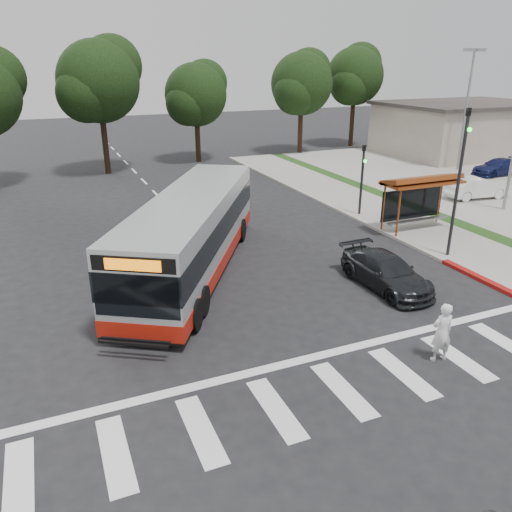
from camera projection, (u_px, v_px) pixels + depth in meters
ground at (267, 310)px, 17.72m from camera, size 140.00×140.00×0.00m
sidewalk_east at (385, 214)px, 28.56m from camera, size 4.00×40.00×0.12m
curb_east at (355, 218)px, 27.82m from camera, size 0.30×40.00×0.15m
curb_east_red at (500, 288)px, 19.26m from camera, size 0.32×6.00×0.15m
parking_lot at (509, 187)px, 34.65m from camera, size 18.00×36.00×0.10m
commercial_building at (463, 130)px, 46.69m from camera, size 14.00×10.00×4.40m
building_roof_cap at (466, 104)px, 45.83m from camera, size 14.60×10.60×0.30m
crosswalk_ladder at (343, 390)px, 13.44m from camera, size 18.00×2.60×0.01m
bus_shelter at (421, 186)px, 25.17m from camera, size 4.20×1.60×2.86m
traffic_signal_ne_tall at (460, 172)px, 21.08m from camera, size 0.18×0.37×6.50m
traffic_signal_ne_short at (362, 173)px, 27.58m from camera, size 0.18×0.37×4.00m
lot_light_mid at (468, 94)px, 38.01m from camera, size 1.90×0.35×9.01m
tree_ne_a at (302, 83)px, 45.27m from camera, size 6.16×5.74×9.30m
tree_ne_b at (355, 75)px, 49.34m from camera, size 6.16×5.74×10.02m
tree_north_a at (99, 80)px, 36.81m from camera, size 6.60×6.15×10.17m
tree_north_b at (196, 94)px, 41.89m from camera, size 5.72×5.33×8.43m
transit_bus at (193, 234)px, 20.45m from camera, size 8.90×12.21×3.26m
pedestrian at (442, 332)px, 14.45m from camera, size 0.72×0.52×1.86m
dark_sedan at (386, 272)px, 19.32m from camera, size 1.88×4.46×1.29m
parked_car_1 at (477, 188)px, 31.51m from camera, size 4.26×1.87×1.36m
parked_car_3 at (498, 167)px, 37.91m from camera, size 4.26×1.80×1.23m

